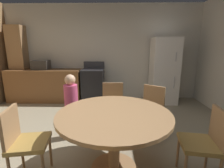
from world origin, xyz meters
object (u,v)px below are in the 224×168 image
Objects in this scene: microwave at (41,65)px; chair_northeast at (151,108)px; chair_west at (23,139)px; chair_east at (206,140)px; oven_range at (93,85)px; person_child at (71,105)px; chair_north at (113,104)px; dining_table at (114,124)px; refrigerator at (164,71)px.

chair_northeast is (2.67, -1.87, -0.53)m from microwave.
chair_west is 1.00× the size of chair_east.
person_child is at bearing -92.80° from oven_range.
microwave is 4.23m from chair_east.
chair_east is 1.58m from chair_north.
oven_range is 2.91m from chair_west.
dining_table is 1.24× the size of person_child.
microwave is 0.40× the size of person_child.
chair_west is at bearing -129.81° from refrigerator.
microwave reaches higher than chair_northeast.
chair_north is at bearing 69.60° from person_child.
person_child is (-0.10, -1.97, 0.11)m from oven_range.
chair_east is at bearing -60.18° from oven_range.
person_child is at bearing -68.32° from chair_north.
chair_east reaches higher than dining_table.
chair_west is at bearing -170.62° from dining_table.
oven_range is at bearing -51.95° from chair_east.
refrigerator reaches higher than chair_northeast.
chair_northeast is at bearing -56.79° from oven_range.
microwave is 0.51× the size of chair_north.
person_child is (-1.32, -0.09, 0.08)m from chair_northeast.
chair_north is at bearing -39.51° from microwave.
oven_range is 1.26× the size of chair_north.
person_child reaches higher than chair_northeast.
microwave reaches higher than person_child.
oven_range reaches higher than dining_table.
microwave reaches higher than chair_west.
chair_east is (3.08, -2.85, -0.53)m from microwave.
oven_range is at bearing -110.33° from chair_northeast.
chair_northeast reaches higher than dining_table.
chair_west is 1.56m from chair_north.
refrigerator reaches higher than chair_west.
oven_range reaches higher than chair_north.
microwave is (-1.44, -0.00, 0.56)m from oven_range.
chair_northeast is (0.62, 0.83, -0.11)m from dining_table.
chair_northeast is 0.80× the size of person_child.
refrigerator reaches higher than microwave.
microwave is 2.68m from chair_north.
chair_west is 1.92m from chair_northeast.
chair_north is at bearing -130.05° from refrigerator.
chair_north is (0.58, -1.67, 0.03)m from oven_range.
chair_east is at bearing 59.12° from chair_northeast.
oven_range is 2.24m from chair_northeast.
dining_table is at bearing -77.24° from oven_range.
dining_table is 1.04m from chair_west.
person_child is (-2.04, -1.91, -0.30)m from refrigerator.
oven_range is 1.26× the size of chair_northeast.
chair_west is 2.05m from chair_east.
chair_west is at bearing -62.65° from person_child.
chair_north is (-0.03, 1.03, -0.11)m from dining_table.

